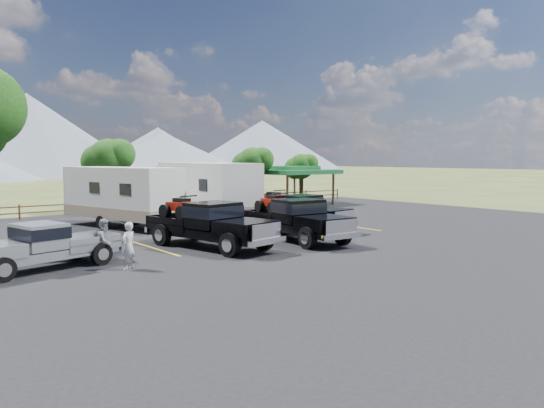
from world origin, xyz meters
TOP-DOWN VIEW (x-y plane):
  - ground at (0.00, 0.00)m, footprint 320.00×320.00m
  - asphalt_lot at (0.00, 3.00)m, footprint 44.00×34.00m
  - stall_lines at (0.00, 4.00)m, footprint 12.12×5.50m
  - tree_ne_a at (8.97, 17.01)m, footprint 3.11×2.92m
  - tree_ne_b at (14.98, 18.01)m, footprint 2.77×2.59m
  - tree_north at (-2.03, 19.02)m, footprint 3.46×3.24m
  - rail_fence at (2.00, 18.50)m, footprint 36.12×0.12m
  - pavilion at (13.00, 17.00)m, footprint 6.20×6.20m
  - rig_left at (-4.01, 2.33)m, footprint 3.40×6.89m
  - rig_center at (0.24, 1.56)m, footprint 2.65×6.64m
  - rig_right at (2.66, 4.27)m, footprint 2.92×6.55m
  - trailer_left at (-4.27, 11.18)m, footprint 4.36×9.64m
  - trailer_center at (0.47, 9.89)m, footprint 3.16×10.33m
  - trailer_right at (2.53, 13.62)m, footprint 3.65×9.60m
  - pickup_silver at (-10.90, 1.96)m, footprint 5.68×2.88m
  - person_a at (-8.59, 0.13)m, footprint 0.71×0.60m
  - person_b at (-8.84, 1.67)m, footprint 1.02×0.98m

SIDE VIEW (x-z plane):
  - ground at x=0.00m, z-range 0.00..0.00m
  - asphalt_lot at x=0.00m, z-range 0.00..0.04m
  - stall_lines at x=0.00m, z-range 0.04..0.05m
  - rail_fence at x=2.00m, z-range 0.11..1.11m
  - person_b at x=-8.84m, z-range 0.04..1.69m
  - person_a at x=-8.59m, z-range 0.04..1.70m
  - pickup_silver at x=-10.90m, z-range 0.07..1.70m
  - rig_right at x=2.66m, z-range 0.00..2.11m
  - rig_center at x=0.24m, z-range 0.00..2.17m
  - rig_left at x=-4.01m, z-range 0.00..2.20m
  - trailer_right at x=2.53m, z-range 0.12..3.44m
  - trailer_left at x=-4.27m, z-range 0.12..3.47m
  - trailer_center at x=0.47m, z-range 0.12..3.70m
  - pavilion at x=13.00m, z-range 1.18..4.40m
  - tree_ne_b at x=14.98m, z-range 0.99..5.26m
  - tree_ne_a at x=8.97m, z-range 1.10..5.86m
  - tree_north at x=-2.03m, z-range 1.21..6.46m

